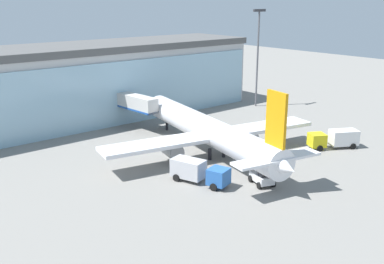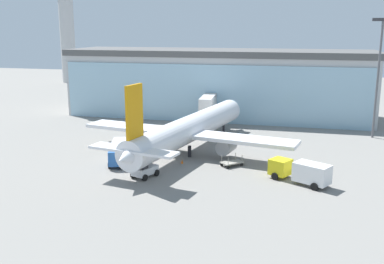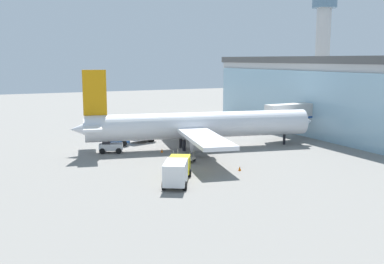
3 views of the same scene
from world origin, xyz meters
name	(u,v)px [view 2 (image 2 of 3)]	position (x,y,z in m)	size (l,w,h in m)	color
ground	(169,161)	(0.00, 0.00, 0.00)	(240.00, 240.00, 0.00)	gray
terminal_building	(218,83)	(0.00, 34.01, 6.74)	(61.47, 16.31, 13.48)	#B7B7B7
jet_bridge	(210,101)	(0.34, 24.43, 4.42)	(3.29, 13.21, 5.80)	beige
control_tower	(66,21)	(-59.30, 78.89, 20.02)	(8.39, 8.39, 34.00)	#BEBEBE
apron_light_mast	(379,69)	(28.68, 21.35, 11.41)	(3.20, 0.40, 19.30)	#59595E
airplane	(188,130)	(1.43, 4.89, 3.42)	(32.31, 36.32, 11.57)	silver
catering_truck	(120,151)	(-6.42, -1.92, 1.47)	(4.32, 7.62, 2.65)	#2659A5
fuel_truck	(301,171)	(17.62, -4.73, 1.47)	(7.46, 5.44, 2.65)	yellow
baggage_cart	(232,162)	(8.68, -0.13, 0.50)	(3.10, 3.12, 1.50)	#9E998C
pushback_tug	(144,170)	(-0.92, -7.26, 0.97)	(3.06, 3.62, 2.30)	silver
safety_cone_nose	(182,161)	(2.00, -0.61, 0.28)	(0.36, 0.36, 0.55)	orange
safety_cone_wingtip	(287,159)	(15.57, 4.09, 0.28)	(0.36, 0.36, 0.55)	orange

